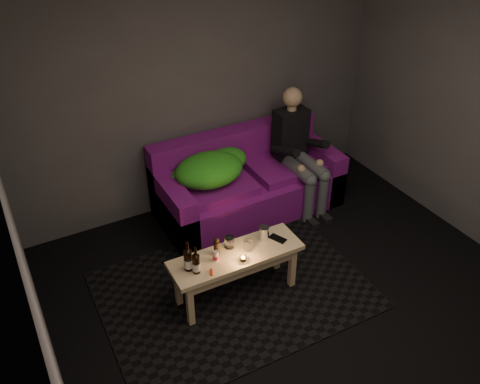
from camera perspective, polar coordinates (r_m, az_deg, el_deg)
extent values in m
plane|color=black|center=(4.36, 9.62, -14.91)|extent=(4.50, 4.50, 0.00)
plane|color=#4A484A|center=(5.19, -4.29, 11.72)|extent=(4.00, 0.00, 4.00)
plane|color=#4A484A|center=(2.89, -21.76, -11.47)|extent=(0.00, 4.50, 4.50)
cube|color=black|center=(4.60, -0.70, -10.93)|extent=(2.30, 1.69, 0.01)
cube|color=#7E107E|center=(5.44, 0.99, -0.19)|extent=(1.92, 0.87, 0.40)
cube|color=#7E107E|center=(5.47, -0.67, 5.09)|extent=(1.92, 0.21, 0.42)
cube|color=#7E107E|center=(5.09, -7.51, -1.91)|extent=(0.19, 0.87, 0.60)
cube|color=#7E107E|center=(5.80, 8.46, 2.90)|extent=(0.19, 0.87, 0.60)
cube|color=#7E107E|center=(5.12, -2.65, 0.57)|extent=(0.72, 0.58, 0.10)
cube|color=#7E107E|center=(5.46, 4.96, 2.80)|extent=(0.72, 0.58, 0.10)
ellipsoid|color=#249C1C|center=(5.03, -3.50, 2.50)|extent=(0.69, 0.54, 0.29)
ellipsoid|color=#249C1C|center=(5.25, -1.48, 3.64)|extent=(0.42, 0.35, 0.23)
ellipsoid|color=#249C1C|center=(5.09, -6.18, 1.84)|extent=(0.31, 0.25, 0.15)
cube|color=black|center=(5.43, 5.67, 6.62)|extent=(0.35, 0.21, 0.53)
sphere|color=tan|center=(5.26, 5.91, 10.54)|extent=(0.20, 0.20, 0.20)
cylinder|color=#45484E|center=(5.30, 6.51, 2.53)|extent=(0.13, 0.48, 0.13)
cylinder|color=#45484E|center=(5.39, 8.03, 2.98)|extent=(0.13, 0.48, 0.13)
cylinder|color=#45484E|center=(5.29, 7.73, -1.06)|extent=(0.11, 0.11, 0.49)
cylinder|color=#45484E|center=(5.38, 9.23, -0.55)|extent=(0.11, 0.11, 0.49)
cube|color=black|center=(5.38, 7.91, -3.26)|extent=(0.09, 0.21, 0.06)
cube|color=black|center=(5.47, 9.39, -2.73)|extent=(0.09, 0.21, 0.06)
cube|color=#E3BB85|center=(4.27, -0.43, -7.14)|extent=(1.14, 0.38, 0.04)
cube|color=#E3BB85|center=(4.31, -0.42, -7.87)|extent=(1.00, 0.30, 0.10)
cube|color=#E3BB85|center=(4.20, -5.61, -12.56)|extent=(0.05, 0.05, 0.42)
cube|color=#E3BB85|center=(4.37, -6.97, -10.36)|extent=(0.05, 0.05, 0.42)
cube|color=#E3BB85|center=(4.53, 5.88, -8.40)|extent=(0.05, 0.05, 0.42)
cube|color=#E3BB85|center=(4.69, 4.16, -6.55)|extent=(0.05, 0.05, 0.42)
cylinder|color=black|center=(4.07, -5.85, -7.64)|extent=(0.07, 0.07, 0.19)
cylinder|color=white|center=(4.09, -5.83, -7.94)|extent=(0.07, 0.07, 0.08)
cone|color=black|center=(4.00, -5.94, -6.47)|extent=(0.07, 0.07, 0.03)
cylinder|color=black|center=(3.98, -5.97, -6.14)|extent=(0.03, 0.03, 0.09)
cylinder|color=black|center=(4.04, -4.94, -8.06)|extent=(0.06, 0.06, 0.17)
cylinder|color=white|center=(4.06, -4.92, -8.33)|extent=(0.06, 0.06, 0.07)
cone|color=black|center=(3.98, -5.01, -7.01)|extent=(0.06, 0.06, 0.03)
cylinder|color=black|center=(3.96, -5.03, -6.71)|extent=(0.02, 0.02, 0.08)
cylinder|color=silver|center=(4.16, -2.72, -7.19)|extent=(0.06, 0.06, 0.09)
cylinder|color=black|center=(4.21, -2.64, -6.34)|extent=(0.06, 0.06, 0.13)
cylinder|color=white|center=(4.29, -1.21, -5.66)|extent=(0.09, 0.09, 0.10)
cylinder|color=white|center=(4.18, 0.36, -7.46)|extent=(0.06, 0.06, 0.04)
sphere|color=orange|center=(4.17, 0.36, -7.35)|extent=(0.02, 0.02, 0.02)
cylinder|color=white|center=(4.26, 0.92, -5.97)|extent=(0.09, 0.09, 0.10)
cylinder|color=silver|center=(4.37, 2.71, -4.61)|extent=(0.11, 0.11, 0.12)
cube|color=black|center=(4.41, 4.27, -5.24)|extent=(0.13, 0.17, 0.01)
cube|color=red|center=(4.08, -3.24, -8.97)|extent=(0.05, 0.07, 0.01)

